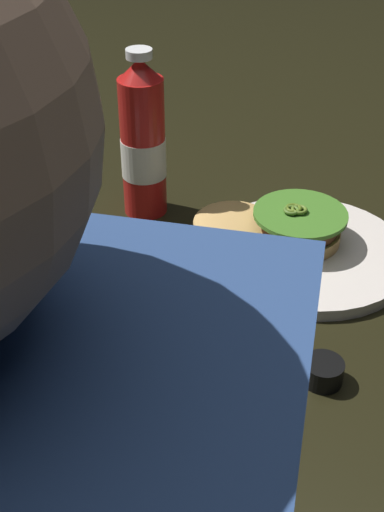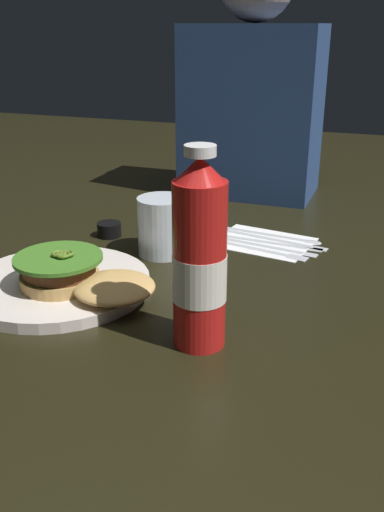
{
  "view_description": "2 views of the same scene",
  "coord_description": "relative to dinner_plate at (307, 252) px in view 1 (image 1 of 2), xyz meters",
  "views": [
    {
      "loc": [
        -0.13,
        0.76,
        0.55
      ],
      "look_at": [
        0.02,
        0.07,
        0.06
      ],
      "focal_mm": 47.76,
      "sensor_mm": 36.0,
      "label": 1
    },
    {
      "loc": [
        0.35,
        -0.72,
        0.38
      ],
      "look_at": [
        0.07,
        0.03,
        0.05
      ],
      "focal_mm": 40.13,
      "sensor_mm": 36.0,
      "label": 2
    }
  ],
  "objects": [
    {
      "name": "ground_plane",
      "position": [
        0.12,
        0.05,
        -0.01
      ],
      "size": [
        3.0,
        3.0,
        0.0
      ],
      "primitive_type": "plane",
      "color": "black"
    },
    {
      "name": "dinner_plate",
      "position": [
        0.0,
        0.0,
        0.0
      ],
      "size": [
        0.28,
        0.28,
        0.02
      ],
      "primitive_type": "cylinder",
      "color": "silver",
      "rests_on": "ground_plane"
    },
    {
      "name": "burger_sandwich",
      "position": [
        0.05,
        -0.02,
        0.03
      ],
      "size": [
        0.22,
        0.13,
        0.05
      ],
      "color": "tan",
      "rests_on": "dinner_plate"
    },
    {
      "name": "ketchup_bottle",
      "position": [
        0.26,
        -0.07,
        0.11
      ],
      "size": [
        0.07,
        0.07,
        0.25
      ],
      "color": "red",
      "rests_on": "ground_plane"
    },
    {
      "name": "water_glass",
      "position": [
        0.09,
        0.19,
        0.04
      ],
      "size": [
        0.09,
        0.09,
        0.1
      ],
      "primitive_type": "cylinder",
      "color": "silver",
      "rests_on": "ground_plane"
    },
    {
      "name": "condiment_cup",
      "position": [
        -0.04,
        0.24,
        0.01
      ],
      "size": [
        0.05,
        0.05,
        0.03
      ],
      "primitive_type": "cylinder",
      "color": "black",
      "rests_on": "ground_plane"
    },
    {
      "name": "napkin",
      "position": [
        0.25,
        0.31,
        -0.01
      ],
      "size": [
        0.19,
        0.16,
        0.0
      ],
      "primitive_type": "cube",
      "rotation": [
        0.0,
        0.0,
        -0.15
      ],
      "color": "white",
      "rests_on": "ground_plane"
    },
    {
      "name": "fork_utensil",
      "position": [
        0.26,
        0.26,
        -0.0
      ],
      "size": [
        0.2,
        0.05,
        0.0
      ],
      "color": "silver",
      "rests_on": "napkin"
    },
    {
      "name": "butter_knife",
      "position": [
        0.27,
        0.28,
        -0.0
      ],
      "size": [
        0.2,
        0.04,
        0.0
      ],
      "color": "silver",
      "rests_on": "napkin"
    },
    {
      "name": "table_knife",
      "position": [
        0.27,
        0.31,
        -0.0
      ],
      "size": [
        0.2,
        0.03,
        0.0
      ],
      "color": "silver",
      "rests_on": "napkin"
    },
    {
      "name": "steak_knife",
      "position": [
        0.28,
        0.32,
        -0.0
      ],
      "size": [
        0.21,
        0.05,
        0.0
      ],
      "color": "silver",
      "rests_on": "napkin"
    },
    {
      "name": "spoon_utensil",
      "position": [
        0.28,
        0.34,
        -0.0
      ],
      "size": [
        0.19,
        0.04,
        0.0
      ],
      "color": "silver",
      "rests_on": "napkin"
    }
  ]
}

